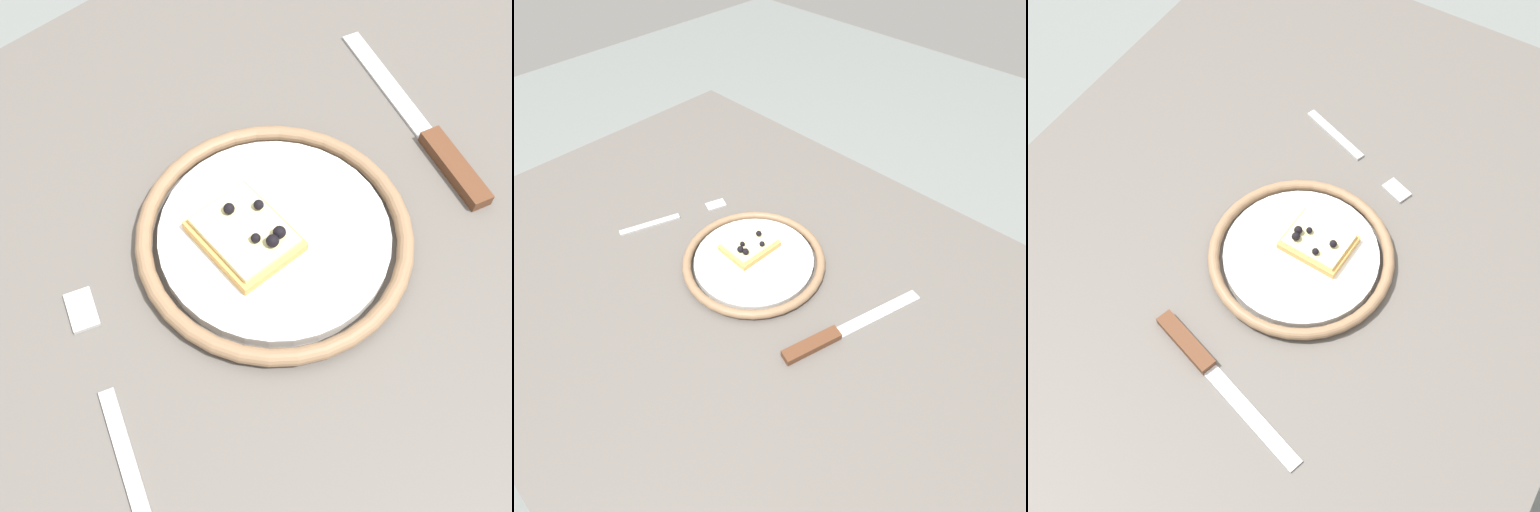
{
  "view_description": "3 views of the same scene",
  "coord_description": "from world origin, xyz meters",
  "views": [
    {
      "loc": [
        -0.27,
        -0.18,
        1.27
      ],
      "look_at": [
        -0.09,
        0.02,
        0.8
      ],
      "focal_mm": 46.6,
      "sensor_mm": 36.0,
      "label": 1
    },
    {
      "loc": [
        0.3,
        -0.3,
        1.32
      ],
      "look_at": [
        -0.04,
        0.05,
        0.8
      ],
      "focal_mm": 30.44,
      "sensor_mm": 36.0,
      "label": 2
    },
    {
      "loc": [
        0.36,
        0.26,
        1.54
      ],
      "look_at": [
        -0.04,
        0.02,
        0.79
      ],
      "focal_mm": 49.37,
      "sensor_mm": 36.0,
      "label": 3
    }
  ],
  "objects": [
    {
      "name": "dining_table",
      "position": [
        0.0,
        0.0,
        0.69
      ],
      "size": [
        1.18,
        0.79,
        0.78
      ],
      "color": "#5B5651",
      "rests_on": "ground_plane"
    },
    {
      "name": "fork",
      "position": [
        -0.24,
        0.01,
        0.78
      ],
      "size": [
        0.09,
        0.19,
        0.0
      ],
      "color": "silver",
      "rests_on": "dining_table"
    },
    {
      "name": "pizza_slice_near",
      "position": [
        -0.08,
        0.04,
        0.8
      ],
      "size": [
        0.07,
        0.09,
        0.03
      ],
      "color": "tan",
      "rests_on": "plate"
    },
    {
      "name": "knife",
      "position": [
        0.13,
        0.01,
        0.78
      ],
      "size": [
        0.09,
        0.24,
        0.01
      ],
      "color": "silver",
      "rests_on": "dining_table"
    },
    {
      "name": "plate",
      "position": [
        -0.06,
        0.03,
        0.79
      ],
      "size": [
        0.24,
        0.24,
        0.02
      ],
      "color": "white",
      "rests_on": "dining_table"
    },
    {
      "name": "ground_plane",
      "position": [
        0.0,
        0.0,
        0.0
      ],
      "size": [
        6.0,
        6.0,
        0.0
      ],
      "primitive_type": "plane",
      "color": "slate"
    }
  ]
}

